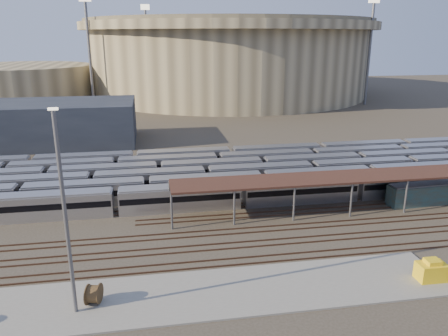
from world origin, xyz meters
name	(u,v)px	position (x,y,z in m)	size (l,w,h in m)	color
ground	(232,229)	(0.00, 0.00, 0.00)	(420.00, 420.00, 0.00)	#383026
apron	(211,293)	(-5.00, -15.00, 0.10)	(50.00, 9.00, 0.20)	gray
subway_trains	(237,174)	(4.39, 18.50, 1.80)	(122.93, 23.90, 3.60)	#B5B6BA
inspection_shed	(371,176)	(22.00, 4.00, 4.98)	(60.30, 6.00, 5.30)	#5E5F63
empty_tracks	(239,245)	(0.00, -5.00, 0.09)	(170.00, 9.62, 0.18)	#4C3323
stadium	(229,56)	(25.00, 140.00, 16.47)	(124.00, 124.00, 32.50)	tan
secondary_arena	(19,84)	(-60.00, 130.00, 7.00)	(56.00, 56.00, 14.00)	tan
service_building	(45,123)	(-35.00, 55.00, 5.00)	(42.00, 20.00, 10.00)	#1E232D
floodlight_0	(89,48)	(-30.00, 110.00, 20.65)	(4.00, 1.00, 38.40)	#5E5F63
floodlight_2	(370,48)	(70.00, 100.00, 20.65)	(4.00, 1.00, 38.40)	#5E5F63
floodlight_3	(147,45)	(-10.00, 160.00, 20.65)	(4.00, 1.00, 38.40)	#5E5F63
teal_boxcar	(430,194)	(32.09, 4.00, 1.59)	(13.62, 2.63, 3.18)	#204A50
cable_reel_west	(94,294)	(-16.47, -14.89, 1.22)	(2.04, 2.04, 1.13)	brown
yard_light_pole	(65,216)	(-18.04, -15.94, 9.97)	(0.81, 0.36, 19.38)	#5E5F63
yellow_equipment	(431,272)	(18.50, -16.50, 1.14)	(3.02, 1.89, 1.89)	yellow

